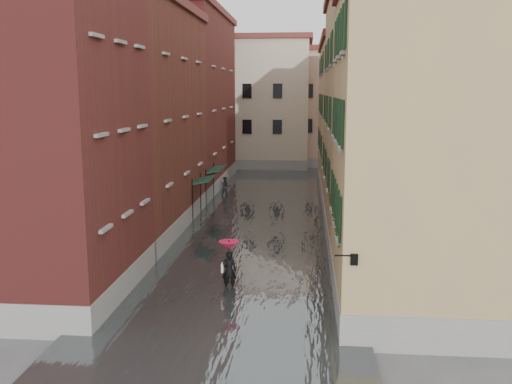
% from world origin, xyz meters
% --- Properties ---
extents(ground, '(120.00, 120.00, 0.00)m').
position_xyz_m(ground, '(0.00, 0.00, 0.00)').
color(ground, '#525254').
rests_on(ground, ground).
extents(floodwater, '(10.00, 60.00, 0.20)m').
position_xyz_m(floodwater, '(0.00, 13.00, 0.10)').
color(floodwater, '#484F50').
rests_on(floodwater, ground).
extents(building_left_near, '(6.00, 8.00, 13.00)m').
position_xyz_m(building_left_near, '(-7.00, -2.00, 6.50)').
color(building_left_near, maroon).
rests_on(building_left_near, ground).
extents(building_left_mid, '(6.00, 14.00, 12.50)m').
position_xyz_m(building_left_mid, '(-7.00, 9.00, 6.25)').
color(building_left_mid, maroon).
rests_on(building_left_mid, ground).
extents(building_left_far, '(6.00, 16.00, 14.00)m').
position_xyz_m(building_left_far, '(-7.00, 24.00, 7.00)').
color(building_left_far, maroon).
rests_on(building_left_far, ground).
extents(building_right_near, '(6.00, 8.00, 11.50)m').
position_xyz_m(building_right_near, '(7.00, -2.00, 5.75)').
color(building_right_near, tan).
rests_on(building_right_near, ground).
extents(building_right_mid, '(6.00, 14.00, 13.00)m').
position_xyz_m(building_right_mid, '(7.00, 9.00, 6.50)').
color(building_right_mid, '#9B8A5E').
rests_on(building_right_mid, ground).
extents(building_right_far, '(6.00, 16.00, 11.50)m').
position_xyz_m(building_right_far, '(7.00, 24.00, 5.75)').
color(building_right_far, tan).
rests_on(building_right_far, ground).
extents(building_end_cream, '(12.00, 9.00, 13.00)m').
position_xyz_m(building_end_cream, '(-3.00, 38.00, 6.50)').
color(building_end_cream, beige).
rests_on(building_end_cream, ground).
extents(building_end_pink, '(10.00, 9.00, 12.00)m').
position_xyz_m(building_end_pink, '(6.00, 40.00, 6.00)').
color(building_end_pink, tan).
rests_on(building_end_pink, ground).
extents(awning_near, '(1.09, 2.72, 2.80)m').
position_xyz_m(awning_near, '(-3.49, 11.85, 2.46)').
color(awning_near, '#142E22').
rests_on(awning_near, ground).
extents(awning_far, '(1.09, 3.32, 2.80)m').
position_xyz_m(awning_far, '(-3.48, 16.81, 2.47)').
color(awning_far, '#142E22').
rests_on(awning_far, ground).
extents(wall_lantern, '(0.71, 0.22, 0.35)m').
position_xyz_m(wall_lantern, '(4.33, -6.00, 3.01)').
color(wall_lantern, black).
rests_on(wall_lantern, ground).
extents(window_planters, '(0.59, 8.41, 0.84)m').
position_xyz_m(window_planters, '(4.12, -0.76, 3.51)').
color(window_planters, brown).
rests_on(window_planters, ground).
extents(pedestrian_main, '(0.87, 0.87, 2.06)m').
position_xyz_m(pedestrian_main, '(-0.19, -0.84, 1.21)').
color(pedestrian_main, black).
rests_on(pedestrian_main, ground).
extents(pedestrian_far, '(0.95, 0.85, 1.62)m').
position_xyz_m(pedestrian_far, '(-3.15, 19.21, 0.81)').
color(pedestrian_far, black).
rests_on(pedestrian_far, ground).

